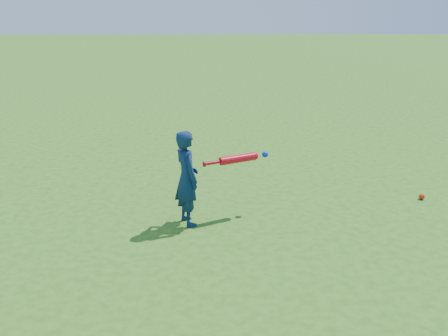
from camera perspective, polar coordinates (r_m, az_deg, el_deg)
name	(u,v)px	position (r m, az deg, el deg)	size (l,w,h in m)	color
ground	(176,211)	(6.48, -5.55, -4.94)	(80.00, 80.00, 0.00)	#2D6618
child	(187,178)	(5.91, -4.27, -1.18)	(0.42, 0.28, 1.16)	#0F2448
ground_ball_red	(422,197)	(7.33, 21.66, -3.06)	(0.08, 0.08, 0.08)	red
bat_swing	(241,158)	(6.12, 1.90, 1.12)	(0.82, 0.47, 0.10)	red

